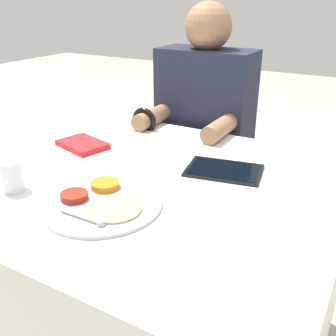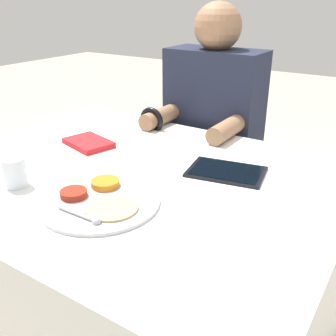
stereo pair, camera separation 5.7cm
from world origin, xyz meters
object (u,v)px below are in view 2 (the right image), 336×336
object	(u,v)px
person_diner	(211,154)
red_notebook	(89,143)
thali_tray	(99,200)
drinking_glass	(15,172)
tablet_device	(226,172)

from	to	relation	value
person_diner	red_notebook	bearing A→B (deg)	-113.47
thali_tray	person_diner	xyz separation A→B (m)	(-0.09, 0.84, -0.17)
thali_tray	person_diner	size ratio (longest dim) A/B	0.26
red_notebook	drinking_glass	distance (m)	0.36
thali_tray	drinking_glass	bearing A→B (deg)	-168.84
thali_tray	red_notebook	bearing A→B (deg)	137.10
tablet_device	person_diner	bearing A→B (deg)	121.32
thali_tray	person_diner	bearing A→B (deg)	96.31
red_notebook	tablet_device	size ratio (longest dim) A/B	0.78
thali_tray	person_diner	world-z (taller)	person_diner
thali_tray	person_diner	distance (m)	0.86
drinking_glass	tablet_device	bearing A→B (deg)	41.26
tablet_device	drinking_glass	world-z (taller)	drinking_glass
red_notebook	person_diner	size ratio (longest dim) A/B	0.16
tablet_device	drinking_glass	bearing A→B (deg)	-138.74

